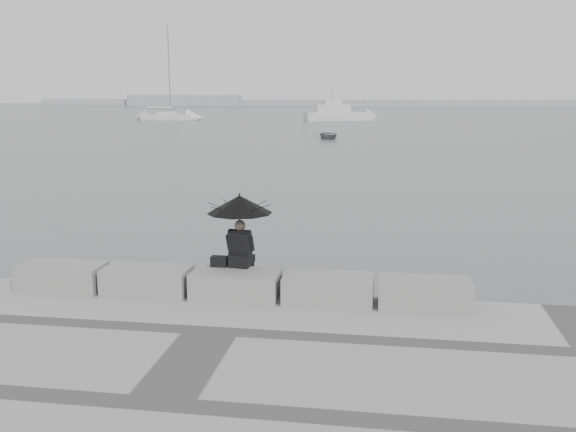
% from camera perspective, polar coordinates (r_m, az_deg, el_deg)
% --- Properties ---
extents(ground, '(360.00, 360.00, 0.00)m').
position_cam_1_polar(ground, '(12.50, -4.13, -8.79)').
color(ground, '#4D5052').
rests_on(ground, ground).
extents(stone_block_far_left, '(1.60, 0.80, 0.50)m').
position_cam_1_polar(stone_block_far_left, '(13.04, -19.41, -5.10)').
color(stone_block_far_left, slate).
rests_on(stone_block_far_left, promenade).
extents(stone_block_left, '(1.60, 0.80, 0.50)m').
position_cam_1_polar(stone_block_left, '(12.35, -12.40, -5.63)').
color(stone_block_left, slate).
rests_on(stone_block_left, promenade).
extents(stone_block_centre, '(1.60, 0.80, 0.50)m').
position_cam_1_polar(stone_block_centre, '(11.85, -4.67, -6.11)').
color(stone_block_centre, slate).
rests_on(stone_block_centre, promenade).
extents(stone_block_right, '(1.60, 0.80, 0.50)m').
position_cam_1_polar(stone_block_right, '(11.59, 3.59, -6.50)').
color(stone_block_right, slate).
rests_on(stone_block_right, promenade).
extents(stone_block_far_right, '(1.60, 0.80, 0.50)m').
position_cam_1_polar(stone_block_far_right, '(11.57, 12.07, -6.77)').
color(stone_block_far_right, slate).
rests_on(stone_block_far_right, promenade).
extents(seated_person, '(1.23, 1.23, 1.39)m').
position_cam_1_polar(seated_person, '(11.89, -4.33, 0.25)').
color(seated_person, black).
rests_on(seated_person, stone_block_centre).
extents(bag, '(0.30, 0.17, 0.20)m').
position_cam_1_polar(bag, '(12.12, -6.14, -4.03)').
color(bag, black).
rests_on(bag, stone_block_centre).
extents(distant_landmass, '(180.00, 8.00, 2.80)m').
position_cam_1_polar(distant_landmass, '(166.34, 5.15, 10.00)').
color(distant_landmass, '#9C9EA1').
rests_on(distant_landmass, ground).
extents(sailboat_left, '(7.16, 2.67, 12.90)m').
position_cam_1_polar(sailboat_left, '(92.50, -10.65, 8.70)').
color(sailboat_left, silver).
rests_on(sailboat_left, ground).
extents(motor_cruiser, '(9.81, 5.87, 4.50)m').
position_cam_1_polar(motor_cruiser, '(90.23, 4.53, 9.03)').
color(motor_cruiser, silver).
rests_on(motor_cruiser, ground).
extents(dinghy, '(3.75, 2.41, 0.59)m').
position_cam_1_polar(dinghy, '(57.10, 3.59, 7.19)').
color(dinghy, gray).
rests_on(dinghy, ground).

